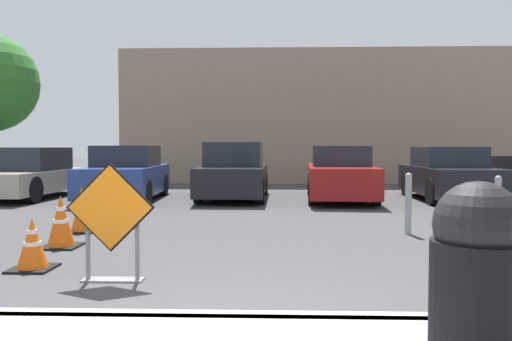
% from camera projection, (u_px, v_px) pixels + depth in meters
% --- Properties ---
extents(ground_plane, '(96.00, 96.00, 0.00)m').
position_uv_depth(ground_plane, '(261.00, 200.00, 14.00)').
color(ground_plane, '#3D3D3F').
extents(curb_lip, '(28.90, 0.20, 0.14)m').
position_uv_depth(curb_lip, '(232.00, 323.00, 4.01)').
color(curb_lip, '#999993').
rests_on(curb_lip, ground_plane).
extents(road_closed_sign, '(0.98, 0.20, 1.31)m').
position_uv_depth(road_closed_sign, '(111.00, 219.00, 5.46)').
color(road_closed_sign, black).
rests_on(road_closed_sign, ground_plane).
extents(traffic_cone_nearest, '(0.50, 0.50, 0.63)m').
position_uv_depth(traffic_cone_nearest, '(32.00, 245.00, 6.03)').
color(traffic_cone_nearest, black).
rests_on(traffic_cone_nearest, ground_plane).
extents(traffic_cone_second, '(0.53, 0.53, 0.78)m').
position_uv_depth(traffic_cone_second, '(61.00, 222.00, 7.37)').
color(traffic_cone_second, black).
rests_on(traffic_cone_second, ground_plane).
extents(traffic_cone_third, '(0.49, 0.49, 0.80)m').
position_uv_depth(traffic_cone_third, '(82.00, 210.00, 8.70)').
color(traffic_cone_third, black).
rests_on(traffic_cone_third, ground_plane).
extents(traffic_cone_fourth, '(0.40, 0.40, 0.77)m').
position_uv_depth(traffic_cone_fourth, '(95.00, 203.00, 9.93)').
color(traffic_cone_fourth, black).
rests_on(traffic_cone_fourth, ground_plane).
extents(parked_car_second, '(2.06, 4.52, 1.48)m').
position_uv_depth(parked_car_second, '(29.00, 175.00, 14.60)').
color(parked_car_second, '#A39984').
rests_on(parked_car_second, ground_plane).
extents(parked_car_third, '(1.99, 4.21, 1.53)m').
position_uv_depth(parked_car_third, '(126.00, 175.00, 14.05)').
color(parked_car_third, navy).
rests_on(parked_car_third, ground_plane).
extents(parked_car_fourth, '(1.91, 4.15, 1.62)m').
position_uv_depth(parked_car_fourth, '(234.00, 173.00, 14.33)').
color(parked_car_fourth, black).
rests_on(parked_car_fourth, ground_plane).
extents(parked_car_fifth, '(2.04, 4.68, 1.52)m').
position_uv_depth(parked_car_fifth, '(340.00, 175.00, 14.12)').
color(parked_car_fifth, maroon).
rests_on(parked_car_fifth, ground_plane).
extents(parked_car_sixth, '(1.91, 4.18, 1.49)m').
position_uv_depth(parked_car_sixth, '(448.00, 175.00, 13.96)').
color(parked_car_sixth, black).
rests_on(parked_car_sixth, ground_plane).
extents(trash_bin, '(0.59, 0.59, 1.13)m').
position_uv_depth(trash_bin, '(477.00, 268.00, 3.20)').
color(trash_bin, black).
rests_on(trash_bin, sidewalk_strip).
extents(bollard_nearest, '(0.12, 0.12, 1.05)m').
position_uv_depth(bollard_nearest, '(408.00, 202.00, 8.49)').
color(bollard_nearest, gray).
rests_on(bollard_nearest, ground_plane).
extents(bollard_second, '(0.12, 0.12, 1.01)m').
position_uv_depth(bollard_second, '(498.00, 203.00, 8.45)').
color(bollard_second, gray).
rests_on(bollard_second, ground_plane).
extents(building_facade_backdrop, '(18.26, 5.00, 5.50)m').
position_uv_depth(building_facade_backdrop, '(335.00, 119.00, 22.57)').
color(building_facade_backdrop, gray).
rests_on(building_facade_backdrop, ground_plane).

